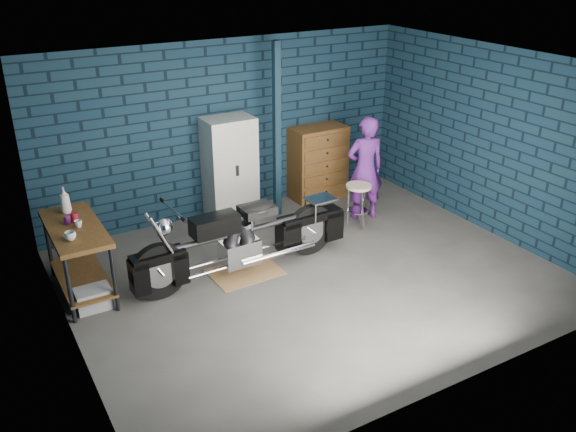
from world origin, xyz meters
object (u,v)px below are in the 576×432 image
Objects in this scene: motorcycle at (244,233)px; person at (365,169)px; workbench at (80,260)px; tool_chest at (318,163)px; storage_bin at (93,298)px; locker at (230,169)px; shop_stool at (358,206)px.

person is (2.39, 0.64, 0.24)m from motorcycle.
tool_chest reaches higher than workbench.
workbench is 4.33m from tool_chest.
tool_chest is at bearing 15.30° from workbench.
locker reaches higher than storage_bin.
locker is at bearing 68.33° from motorcycle.
tool_chest is at bearing -67.46° from person.
storage_bin is at bearing 174.22° from motorcycle.
shop_stool is (1.48, -1.31, -0.45)m from locker.
person is 4.40m from storage_bin.
person is 1.33× the size of tool_chest.
person is at bearing 1.15° from workbench.
locker reaches higher than tool_chest.
motorcycle reaches higher than storage_bin.
workbench is at bearing 92.69° from storage_bin.
workbench is 0.86× the size of person.
tool_chest is 1.34m from shop_stool.
tool_chest reaches higher than storage_bin.
locker is (2.56, 1.14, 0.34)m from workbench.
workbench reaches higher than storage_bin.
workbench is at bearing -155.98° from locker.
person is 2.35× the size of shop_stool.
storage_bin is at bearing -176.35° from shop_stool.
person is at bearing -81.04° from tool_chest.
storage_bin is (-4.32, -0.51, -0.69)m from person.
tool_chest is at bearing 20.68° from storage_bin.
person is 1.09m from tool_chest.
workbench is 0.54m from storage_bin.
person reaches higher than tool_chest.
storage_bin is 0.26× the size of locker.
motorcycle is at bearing -15.97° from workbench.
tool_chest reaches higher than shop_stool.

